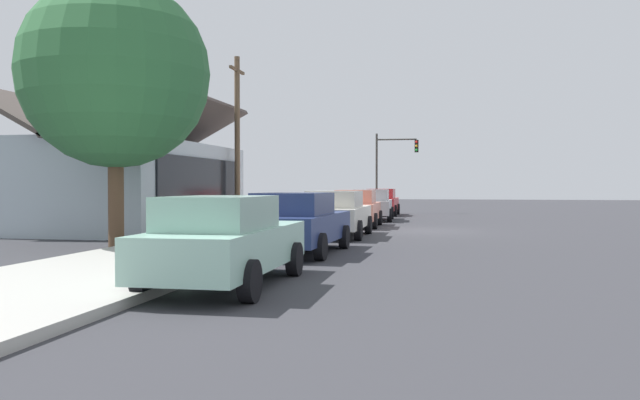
{
  "coord_description": "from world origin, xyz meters",
  "views": [
    {
      "loc": [
        -25.36,
        -0.99,
        1.76
      ],
      "look_at": [
        -0.66,
        3.93,
        1.21
      ],
      "focal_mm": 36.03,
      "sensor_mm": 36.0,
      "label": 1
    }
  ],
  "objects_px": {
    "traffic_light_main": "(393,160)",
    "car_cherry": "(382,202)",
    "car_silver": "(372,204)",
    "utility_pole_wooden": "(237,137)",
    "car_seafoam": "(226,240)",
    "car_ivory": "(337,213)",
    "shade_tree": "(115,74)",
    "car_navy": "(298,222)",
    "fire_hydrant_red": "(300,221)",
    "car_coral": "(357,208)"
  },
  "relations": [
    {
      "from": "shade_tree",
      "to": "traffic_light_main",
      "type": "relative_size",
      "value": 1.47
    },
    {
      "from": "traffic_light_main",
      "to": "car_cherry",
      "type": "bearing_deg",
      "value": 175.01
    },
    {
      "from": "car_ivory",
      "to": "car_silver",
      "type": "height_order",
      "value": "same"
    },
    {
      "from": "car_cherry",
      "to": "shade_tree",
      "type": "bearing_deg",
      "value": 164.99
    },
    {
      "from": "car_cherry",
      "to": "fire_hydrant_red",
      "type": "relative_size",
      "value": 6.53
    },
    {
      "from": "car_navy",
      "to": "traffic_light_main",
      "type": "distance_m",
      "value": 26.08
    },
    {
      "from": "car_cherry",
      "to": "shade_tree",
      "type": "xyz_separation_m",
      "value": [
        -21.52,
        5.41,
        4.12
      ]
    },
    {
      "from": "utility_pole_wooden",
      "to": "car_coral",
      "type": "bearing_deg",
      "value": -90.5
    },
    {
      "from": "car_navy",
      "to": "car_silver",
      "type": "bearing_deg",
      "value": 1.49
    },
    {
      "from": "car_cherry",
      "to": "car_navy",
      "type": "bearing_deg",
      "value": 179.24
    },
    {
      "from": "shade_tree",
      "to": "car_ivory",
      "type": "bearing_deg",
      "value": -47.53
    },
    {
      "from": "car_silver",
      "to": "car_cherry",
      "type": "relative_size",
      "value": 1.0
    },
    {
      "from": "shade_tree",
      "to": "car_coral",
      "type": "bearing_deg",
      "value": -27.52
    },
    {
      "from": "car_cherry",
      "to": "car_coral",
      "type": "bearing_deg",
      "value": 179.31
    },
    {
      "from": "car_seafoam",
      "to": "utility_pole_wooden",
      "type": "relative_size",
      "value": 0.64
    },
    {
      "from": "traffic_light_main",
      "to": "fire_hydrant_red",
      "type": "height_order",
      "value": "traffic_light_main"
    },
    {
      "from": "car_coral",
      "to": "shade_tree",
      "type": "relative_size",
      "value": 0.6
    },
    {
      "from": "car_coral",
      "to": "fire_hydrant_red",
      "type": "bearing_deg",
      "value": 162.41
    },
    {
      "from": "car_seafoam",
      "to": "car_cherry",
      "type": "height_order",
      "value": "same"
    },
    {
      "from": "car_navy",
      "to": "fire_hydrant_red",
      "type": "relative_size",
      "value": 6.91
    },
    {
      "from": "car_cherry",
      "to": "utility_pole_wooden",
      "type": "xyz_separation_m",
      "value": [
        -11.01,
        5.33,
        3.11
      ]
    },
    {
      "from": "car_navy",
      "to": "car_silver",
      "type": "distance_m",
      "value": 16.37
    },
    {
      "from": "car_ivory",
      "to": "shade_tree",
      "type": "distance_m",
      "value": 8.54
    },
    {
      "from": "car_navy",
      "to": "utility_pole_wooden",
      "type": "height_order",
      "value": "utility_pole_wooden"
    },
    {
      "from": "car_seafoam",
      "to": "car_silver",
      "type": "distance_m",
      "value": 21.96
    },
    {
      "from": "traffic_light_main",
      "to": "car_silver",
      "type": "bearing_deg",
      "value": 178.52
    },
    {
      "from": "car_coral",
      "to": "utility_pole_wooden",
      "type": "relative_size",
      "value": 0.61
    },
    {
      "from": "car_coral",
      "to": "utility_pole_wooden",
      "type": "bearing_deg",
      "value": 87.73
    },
    {
      "from": "car_ivory",
      "to": "fire_hydrant_red",
      "type": "distance_m",
      "value": 1.58
    },
    {
      "from": "car_navy",
      "to": "utility_pole_wooden",
      "type": "relative_size",
      "value": 0.65
    },
    {
      "from": "car_ivory",
      "to": "car_seafoam",
      "type": "bearing_deg",
      "value": 179.25
    },
    {
      "from": "shade_tree",
      "to": "utility_pole_wooden",
      "type": "bearing_deg",
      "value": -0.47
    },
    {
      "from": "car_seafoam",
      "to": "car_silver",
      "type": "bearing_deg",
      "value": -0.4
    },
    {
      "from": "car_cherry",
      "to": "car_ivory",
      "type": "bearing_deg",
      "value": 179.47
    },
    {
      "from": "car_silver",
      "to": "car_navy",
      "type": "bearing_deg",
      "value": 176.75
    },
    {
      "from": "car_navy",
      "to": "car_coral",
      "type": "distance_m",
      "value": 11.07
    },
    {
      "from": "traffic_light_main",
      "to": "fire_hydrant_red",
      "type": "bearing_deg",
      "value": 175.18
    },
    {
      "from": "shade_tree",
      "to": "utility_pole_wooden",
      "type": "distance_m",
      "value": 10.56
    },
    {
      "from": "car_seafoam",
      "to": "traffic_light_main",
      "type": "height_order",
      "value": "traffic_light_main"
    },
    {
      "from": "car_ivory",
      "to": "car_coral",
      "type": "distance_m",
      "value": 5.41
    },
    {
      "from": "car_ivory",
      "to": "car_coral",
      "type": "bearing_deg",
      "value": 0.01
    },
    {
      "from": "car_silver",
      "to": "utility_pole_wooden",
      "type": "height_order",
      "value": "utility_pole_wooden"
    },
    {
      "from": "car_silver",
      "to": "utility_pole_wooden",
      "type": "distance_m",
      "value": 8.16
    },
    {
      "from": "car_ivory",
      "to": "utility_pole_wooden",
      "type": "distance_m",
      "value": 8.31
    },
    {
      "from": "car_coral",
      "to": "shade_tree",
      "type": "bearing_deg",
      "value": 150.7
    },
    {
      "from": "fire_hydrant_red",
      "to": "traffic_light_main",
      "type": "bearing_deg",
      "value": -4.82
    },
    {
      "from": "car_navy",
      "to": "car_seafoam",
      "type": "bearing_deg",
      "value": -178.0
    },
    {
      "from": "car_ivory",
      "to": "shade_tree",
      "type": "bearing_deg",
      "value": 131.8
    },
    {
      "from": "utility_pole_wooden",
      "to": "car_ivory",
      "type": "bearing_deg",
      "value": -135.16
    },
    {
      "from": "car_cherry",
      "to": "car_seafoam",
      "type": "bearing_deg",
      "value": 179.29
    }
  ]
}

